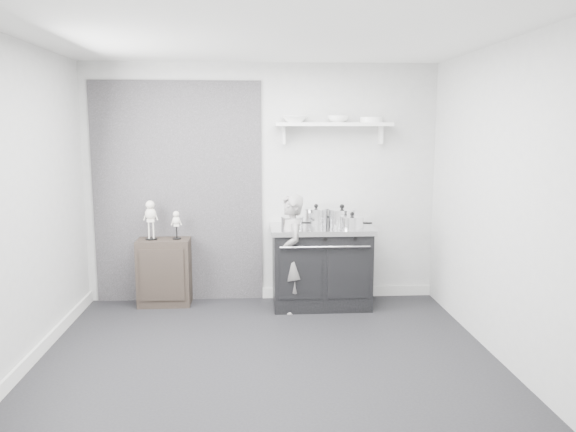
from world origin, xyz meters
name	(u,v)px	position (x,y,z in m)	size (l,w,h in m)	color
ground	(267,359)	(0.00, 0.00, 0.00)	(4.00, 4.00, 0.00)	black
room_shell	(254,169)	(-0.09, 0.15, 1.64)	(4.02, 3.62, 2.71)	#AEAEAB
wall_shelf	(333,125)	(0.80, 1.68, 2.01)	(1.30, 0.26, 0.24)	silver
stove	(321,266)	(0.65, 1.48, 0.45)	(1.13, 0.70, 0.90)	black
side_cabinet	(164,272)	(-1.11, 1.61, 0.38)	(0.58, 0.34, 0.75)	black
child	(291,254)	(0.30, 1.30, 0.64)	(0.47, 0.31, 1.28)	gray
pot_front_left	(292,222)	(0.32, 1.38, 0.97)	(0.33, 0.25, 0.17)	white
pot_back_left	(316,216)	(0.60, 1.59, 1.00)	(0.36, 0.27, 0.23)	white
pot_back_right	(342,217)	(0.89, 1.56, 0.99)	(0.39, 0.31, 0.24)	white
pot_front_right	(352,223)	(0.96, 1.29, 0.97)	(0.35, 0.26, 0.19)	white
skeleton_full	(151,217)	(-1.24, 1.61, 1.01)	(0.14, 0.09, 0.51)	silver
skeleton_torso	(176,223)	(-0.96, 1.61, 0.93)	(0.10, 0.07, 0.36)	silver
bowl_large	(294,119)	(0.36, 1.67, 2.08)	(0.29, 0.29, 0.07)	white
bowl_small	(338,119)	(0.85, 1.67, 2.08)	(0.24, 0.24, 0.07)	white
plate_stack	(371,120)	(1.22, 1.67, 2.07)	(0.26, 0.26, 0.06)	white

